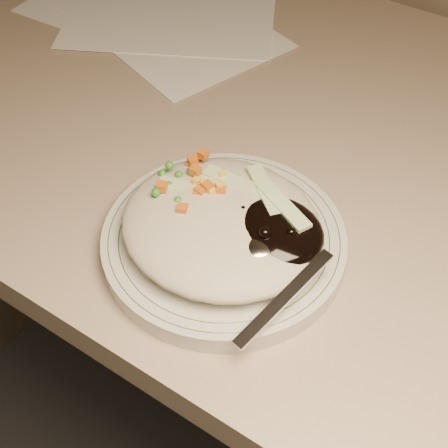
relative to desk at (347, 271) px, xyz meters
The scene contains 5 objects.
desk is the anchor object (origin of this frame).
plate 0.30m from the desk, 108.64° to the right, with size 0.24×0.24×0.02m, color silver.
plate_rim 0.31m from the desk, 108.64° to the right, with size 0.22×0.22×0.00m.
meal 0.32m from the desk, 107.46° to the right, with size 0.20×0.19×0.05m.
papers 0.46m from the desk, 163.25° to the left, with size 0.42×0.33×0.00m.
Camera 1 is at (0.15, 0.85, 1.21)m, focal length 50.00 mm.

